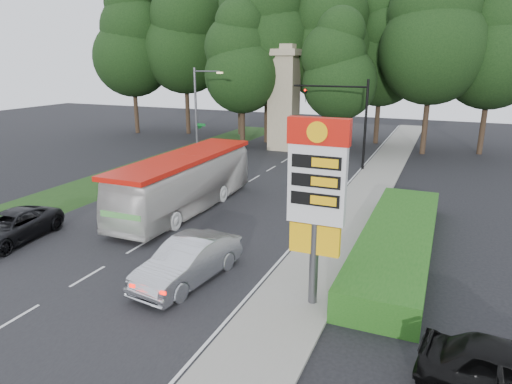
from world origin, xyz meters
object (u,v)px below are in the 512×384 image
at_px(gas_station_pylon, 317,188).
at_px(transit_bus, 185,183).
at_px(monument, 284,97).
at_px(traffic_signal_mast, 349,112).
at_px(sedan_silver, 188,261).
at_px(streetlight_signs, 198,110).
at_px(suv_charcoal, 10,227).

height_order(gas_station_pylon, transit_bus, gas_station_pylon).
relative_size(gas_station_pylon, monument, 0.68).
relative_size(traffic_signal_mast, sedan_silver, 1.36).
bearing_deg(streetlight_signs, transit_bus, -63.57).
distance_m(streetlight_signs, monument, 9.44).
bearing_deg(monument, suv_charcoal, -98.54).
xyz_separation_m(gas_station_pylon, transit_bus, (-10.04, 7.65, -2.79)).
height_order(streetlight_signs, suv_charcoal, streetlight_signs).
distance_m(traffic_signal_mast, streetlight_signs, 12.83).
bearing_deg(monument, sedan_silver, -77.87).
bearing_deg(streetlight_signs, gas_station_pylon, -51.04).
bearing_deg(sedan_silver, transit_bus, 129.31).
bearing_deg(suv_charcoal, gas_station_pylon, -6.23).
bearing_deg(gas_station_pylon, streetlight_signs, 128.96).
distance_m(traffic_signal_mast, monument, 9.76).
bearing_deg(traffic_signal_mast, transit_bus, -114.44).
bearing_deg(traffic_signal_mast, suv_charcoal, -118.40).
distance_m(transit_bus, suv_charcoal, 9.36).
xyz_separation_m(gas_station_pylon, traffic_signal_mast, (-3.52, 22.00, 0.22)).
relative_size(gas_station_pylon, suv_charcoal, 1.28).
height_order(gas_station_pylon, traffic_signal_mast, traffic_signal_mast).
distance_m(monument, transit_bus, 20.67).
bearing_deg(streetlight_signs, sedan_silver, -61.32).
bearing_deg(gas_station_pylon, sedan_silver, -178.13).
bearing_deg(suv_charcoal, streetlight_signs, 86.14).
relative_size(gas_station_pylon, traffic_signal_mast, 0.95).
bearing_deg(suv_charcoal, transit_bus, 48.78).
xyz_separation_m(streetlight_signs, sedan_silver, (11.04, -20.18, -3.56)).
height_order(traffic_signal_mast, sedan_silver, traffic_signal_mast).
xyz_separation_m(traffic_signal_mast, streetlight_signs, (-12.67, -1.99, -0.23)).
bearing_deg(monument, streetlight_signs, -121.97).
height_order(streetlight_signs, monument, monument).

